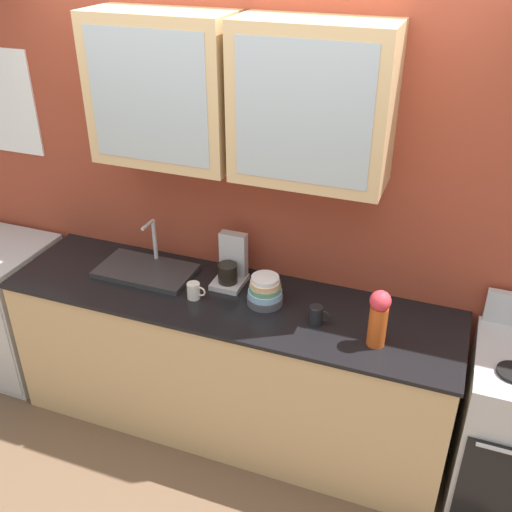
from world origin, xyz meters
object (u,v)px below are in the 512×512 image
at_px(sink_faucet, 146,270).
at_px(vase, 379,316).
at_px(cup_near_bowls, 316,315).
at_px(bowl_stack, 265,291).
at_px(coffee_maker, 231,265).
at_px(cup_near_sink, 194,291).
at_px(dishwasher, 8,309).

bearing_deg(sink_faucet, vase, -7.99).
bearing_deg(sink_faucet, cup_near_bowls, -7.17).
relative_size(bowl_stack, vase, 0.64).
relative_size(sink_faucet, coffee_maker, 1.93).
bearing_deg(coffee_maker, sink_faucet, -170.49).
xyz_separation_m(cup_near_sink, cup_near_bowls, (0.68, 0.01, 0.00)).
bearing_deg(sink_faucet, cup_near_sink, -20.32).
bearing_deg(cup_near_bowls, bowl_stack, 164.53).
xyz_separation_m(vase, cup_near_sink, (-1.00, 0.05, -0.12)).
distance_m(cup_near_bowls, coffee_maker, 0.60).
xyz_separation_m(cup_near_sink, dishwasher, (-1.43, 0.06, -0.50)).
height_order(dishwasher, coffee_maker, coffee_maker).
bearing_deg(cup_near_sink, cup_near_bowls, 0.52).
bearing_deg(sink_faucet, dishwasher, -175.62).
xyz_separation_m(bowl_stack, vase, (0.62, -0.14, 0.09)).
bearing_deg(cup_near_bowls, cup_near_sink, -179.48).
xyz_separation_m(sink_faucet, coffee_maker, (0.50, 0.08, 0.09)).
bearing_deg(cup_near_bowls, vase, -10.73).
relative_size(sink_faucet, cup_near_sink, 5.23).
height_order(cup_near_bowls, coffee_maker, coffee_maker).
height_order(bowl_stack, cup_near_sink, bowl_stack).
distance_m(cup_near_bowls, dishwasher, 2.17).
distance_m(dishwasher, coffee_maker, 1.66).
distance_m(cup_near_sink, dishwasher, 1.51).
distance_m(cup_near_sink, coffee_maker, 0.26).
xyz_separation_m(cup_near_bowls, coffee_maker, (-0.56, 0.22, 0.06)).
relative_size(cup_near_sink, coffee_maker, 0.37).
relative_size(vase, cup_near_bowls, 2.80).
height_order(sink_faucet, coffee_maker, sink_faucet).
height_order(sink_faucet, cup_near_sink, sink_faucet).
bearing_deg(dishwasher, cup_near_sink, -2.38).
bearing_deg(bowl_stack, cup_near_sink, -166.34).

